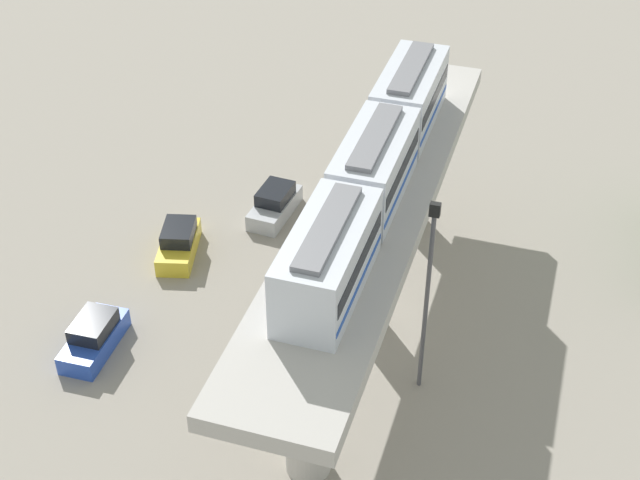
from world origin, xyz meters
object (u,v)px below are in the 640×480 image
object	(u,v)px
parked_car_yellow	(179,243)
parked_car_blue	(94,337)
parked_car_silver	(275,204)
train	(374,168)
signal_post	(427,292)

from	to	relation	value
parked_car_yellow	parked_car_blue	xyz separation A→B (m)	(-0.73, -8.09, 0.00)
parked_car_blue	parked_car_silver	bearing A→B (deg)	69.27
train	parked_car_silver	distance (m)	13.47
parked_car_silver	parked_car_yellow	bearing A→B (deg)	-122.57
parked_car_yellow	signal_post	bearing A→B (deg)	-35.62
train	parked_car_silver	bearing A→B (deg)	135.78
parked_car_yellow	parked_car_blue	bearing A→B (deg)	-109.45
train	signal_post	distance (m)	5.99
parked_car_silver	parked_car_blue	size ratio (longest dim) A/B	1.01
train	parked_car_blue	size ratio (longest dim) A/B	4.81
train	parked_car_blue	xyz separation A→B (m)	(-12.05, -5.82, -8.37)
parked_car_blue	signal_post	size ratio (longest dim) A/B	0.42
parked_car_yellow	signal_post	xyz separation A→B (m)	(14.72, -5.75, 4.87)
parked_car_yellow	parked_car_silver	bearing A→B (deg)	39.24
train	parked_car_yellow	bearing A→B (deg)	168.64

